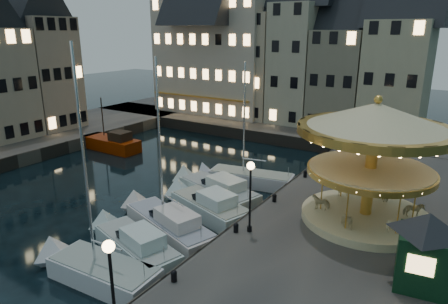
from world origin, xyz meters
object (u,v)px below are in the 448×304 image
Objects in this scene: red_fishing_boat at (112,144)px; motorboat_f at (245,178)px; bollard_c at (274,197)px; motorboat_a at (96,270)px; streetlamp_c at (330,135)px; bollard_d at (305,173)px; motorboat_d at (207,205)px; bollard_a at (174,275)px; streetlamp_a at (112,278)px; streetlamp_b at (250,187)px; motorboat_c at (166,223)px; motorboat_e at (215,190)px; carousel at (374,141)px; bollard_b at (236,227)px; motorboat_b at (133,244)px; ticket_kiosk at (427,238)px.

motorboat_f is at bearing -3.22° from red_fishing_boat.
motorboat_a is at bearing -112.77° from bollard_c.
bollard_d is at bearing -99.73° from streetlamp_c.
streetlamp_c is 12.32m from motorboat_d.
bollard_d is at bearing 90.00° from bollard_a.
bollard_a is at bearing -63.73° from motorboat_d.
streetlamp_b is at bearing 90.00° from streetlamp_a.
motorboat_c is 6.28m from motorboat_e.
bollard_c is 5.50m from bollard_d.
red_fishing_boat is 0.79× the size of carousel.
bollard_b is 7.76m from motorboat_a.
motorboat_b is (-0.13, 2.76, 0.10)m from motorboat_a.
bollard_d is at bearing 90.00° from bollard_c.
bollard_a is at bearing -90.00° from bollard_b.
streetlamp_a reaches higher than motorboat_b.
bollard_d is at bearing 70.91° from motorboat_b.
motorboat_f is (0.00, 9.91, -0.15)m from motorboat_c.
ticket_kiosk is (14.37, 0.58, 3.03)m from motorboat_c.
motorboat_d is (-4.90, 2.71, -3.38)m from streetlamp_b.
bollard_d is at bearing 93.43° from streetlamp_b.
ticket_kiosk is (14.15, 6.31, 3.17)m from motorboat_a.
streetlamp_c is at bearing 72.73° from motorboat_b.
motorboat_f reaches higher than streetlamp_a.
motorboat_d is at bearing 167.69° from ticket_kiosk.
bollard_b is at bearing -62.90° from motorboat_f.
bollard_a is (-0.60, -6.00, -2.41)m from streetlamp_b.
ticket_kiosk is at bearing -12.31° from motorboat_d.
motorboat_c is (-5.48, -0.88, -3.34)m from streetlamp_b.
bollard_c is 0.14× the size of ticket_kiosk.
streetlamp_b is 7.32× the size of bollard_c.
motorboat_e is at bearing 111.83° from motorboat_d.
ticket_kiosk reaches higher than motorboat_d.
bollard_d is at bearing 11.18° from motorboat_f.
bollard_a is at bearing -24.18° from motorboat_b.
motorboat_f reaches higher than motorboat_e.
motorboat_c is at bearing -90.00° from motorboat_f.
bollard_b is 0.08× the size of red_fishing_boat.
bollard_d is 0.08× the size of motorboat_b.
motorboat_e is at bearing -97.67° from motorboat_f.
streetlamp_c is (0.00, 13.50, 0.00)m from streetlamp_b.
bollard_c is (0.00, 10.50, 0.00)m from bollard_a.
motorboat_d reaches higher than bollard_c.
motorboat_a is (-4.66, -11.11, -1.06)m from bollard_c.
motorboat_c reaches higher than motorboat_d.
bollard_c is 10.84m from ticket_kiosk.
bollard_b is 0.05× the size of motorboat_c.
bollard_a is at bearing 98.53° from streetlamp_a.
motorboat_c is at bearing -110.87° from streetlamp_c.
motorboat_d reaches higher than bollard_a.
bollard_d is at bearing 0.05° from red_fishing_boat.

